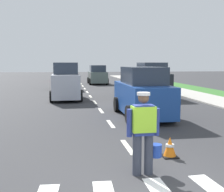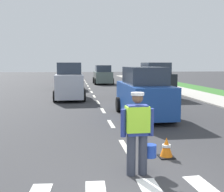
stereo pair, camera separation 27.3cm
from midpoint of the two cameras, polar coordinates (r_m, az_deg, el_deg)
name	(u,v)px [view 1 (the left image)]	position (r m, az deg, el deg)	size (l,w,h in m)	color
ground_plane	(84,88)	(25.86, -5.73, 1.49)	(96.00, 96.00, 0.00)	#333335
lane_center_line	(82,85)	(30.04, -6.19, 2.19)	(0.14, 46.40, 0.01)	silver
road_worker	(144,129)	(5.83, 4.99, -6.50)	(0.76, 0.38, 1.67)	#383D4C
traffic_cone_near	(170,147)	(7.15, 10.20, -9.84)	(0.36, 0.36, 0.49)	black
car_oncoming_lead	(66,82)	(18.20, -9.46, 2.66)	(1.87, 4.09, 2.27)	silver
car_oncoming_second	(64,78)	(25.48, -9.68, 3.57)	(1.90, 4.13, 2.12)	black
car_oncoming_third	(64,73)	(36.72, -9.54, 4.41)	(2.07, 3.84, 2.08)	red
car_outgoing_ahead	(142,94)	(12.17, 5.32, 0.45)	(1.90, 4.33, 2.08)	#1E4799
car_outgoing_far	(97,75)	(31.24, -3.12, 4.08)	(2.01, 3.92, 2.01)	slate
car_parked_far	(151,81)	(19.32, 7.26, 2.92)	(1.94, 3.89, 2.27)	black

